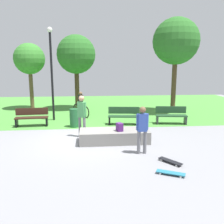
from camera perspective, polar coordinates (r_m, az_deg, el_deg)
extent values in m
plane|color=gray|center=(10.14, -6.45, -6.33)|extent=(28.00, 28.00, 0.00)
cube|color=#478C38|center=(17.72, -5.99, 1.26)|extent=(26.60, 12.44, 0.01)
cube|color=gray|center=(9.57, 0.56, -5.79)|extent=(2.76, 1.08, 0.49)
cube|color=#4C1E66|center=(9.34, 1.84, -3.64)|extent=(0.28, 0.33, 0.32)
cylinder|color=slate|center=(8.39, 7.94, -7.22)|extent=(0.12, 0.12, 0.81)
cylinder|color=slate|center=(8.34, 6.48, -7.31)|extent=(0.12, 0.12, 0.81)
cube|color=#2D4799|center=(8.17, 7.33, -2.53)|extent=(0.33, 0.22, 0.61)
cylinder|color=#2D4799|center=(8.21, 8.48, -2.31)|extent=(0.09, 0.09, 0.56)
cylinder|color=#2D4799|center=(8.12, 6.18, -2.41)|extent=(0.09, 0.09, 0.56)
sphere|color=brown|center=(8.07, 7.41, 0.54)|extent=(0.22, 0.22, 0.22)
cylinder|color=slate|center=(10.31, -7.74, -3.54)|extent=(0.12, 0.12, 0.87)
cylinder|color=slate|center=(10.21, -6.67, -3.67)|extent=(0.12, 0.12, 0.87)
cube|color=#3F8C4C|center=(10.09, -7.31, 0.59)|extent=(0.38, 0.33, 0.65)
cylinder|color=#3F8C4C|center=(10.17, -8.14, 0.80)|extent=(0.09, 0.09, 0.60)
cylinder|color=#3F8C4C|center=(10.00, -6.47, 0.67)|extent=(0.09, 0.09, 0.60)
sphere|color=#9E7556|center=(10.02, -7.38, 3.26)|extent=(0.24, 0.24, 0.24)
cube|color=black|center=(7.86, 13.86, -11.39)|extent=(0.63, 0.76, 0.02)
cylinder|color=silver|center=(7.96, 11.83, -11.31)|extent=(0.06, 0.06, 0.06)
cylinder|color=silver|center=(8.08, 12.52, -10.99)|extent=(0.06, 0.06, 0.06)
cylinder|color=silver|center=(7.67, 15.25, -12.37)|extent=(0.06, 0.06, 0.06)
cylinder|color=silver|center=(7.79, 15.92, -12.01)|extent=(0.06, 0.06, 0.06)
cube|color=teal|center=(7.08, 13.97, -14.01)|extent=(0.80, 0.54, 0.02)
cylinder|color=silver|center=(7.05, 11.54, -14.34)|extent=(0.06, 0.05, 0.06)
cylinder|color=silver|center=(7.20, 11.77, -13.81)|extent=(0.06, 0.05, 0.06)
cylinder|color=silver|center=(7.00, 16.21, -14.79)|extent=(0.06, 0.05, 0.06)
cylinder|color=silver|center=(7.14, 16.34, -14.25)|extent=(0.06, 0.05, 0.06)
cube|color=#1E4223|center=(12.77, 14.12, -0.86)|extent=(1.65, 0.66, 0.06)
cube|color=#1E4223|center=(12.93, 13.99, 0.56)|extent=(1.59, 0.28, 0.36)
cube|color=#2D2D33|center=(12.98, 17.26, -1.85)|extent=(0.13, 0.40, 0.45)
cube|color=#2D2D33|center=(12.69, 10.82, -1.83)|extent=(0.13, 0.40, 0.45)
cube|color=#1E4223|center=(12.23, 2.84, -1.05)|extent=(1.64, 0.64, 0.06)
cube|color=#1E4223|center=(12.39, 2.83, 0.43)|extent=(1.60, 0.26, 0.36)
cube|color=black|center=(12.32, 6.25, -2.09)|extent=(0.13, 0.40, 0.45)
cube|color=black|center=(12.29, -0.61, -2.05)|extent=(0.13, 0.40, 0.45)
cube|color=#331E14|center=(12.58, -18.82, -1.31)|extent=(1.63, 0.55, 0.06)
cube|color=#331E14|center=(12.73, -18.74, 0.14)|extent=(1.60, 0.17, 0.36)
cube|color=black|center=(12.52, -15.43, -2.22)|extent=(0.11, 0.40, 0.45)
cube|color=black|center=(12.77, -22.01, -2.38)|extent=(0.11, 0.40, 0.45)
cylinder|color=brown|center=(17.52, -18.86, 5.31)|extent=(0.26, 0.26, 2.85)
sphere|color=#387F2D|center=(17.45, -19.30, 12.03)|extent=(2.10, 2.10, 2.10)
cylinder|color=#42301E|center=(16.68, -8.42, 5.74)|extent=(0.31, 0.31, 2.98)
sphere|color=#286623|center=(16.62, -8.65, 13.57)|extent=(2.61, 2.61, 2.61)
cylinder|color=#4C3823|center=(15.70, 14.67, 6.37)|extent=(0.30, 0.30, 3.64)
sphere|color=#286623|center=(15.72, 15.17, 16.15)|extent=(2.87, 2.87, 2.87)
cylinder|color=black|center=(13.46, -14.27, 8.05)|extent=(0.12, 0.12, 4.76)
sphere|color=silver|center=(13.57, -14.81, 18.65)|extent=(0.28, 0.28, 0.28)
cylinder|color=#1E592D|center=(11.95, -9.07, -1.42)|extent=(0.46, 0.46, 0.92)
torus|color=black|center=(14.04, -6.35, -0.01)|extent=(0.44, 0.64, 0.72)
torus|color=black|center=(14.97, -8.58, 0.64)|extent=(0.44, 0.64, 0.72)
cube|color=#338C3F|center=(14.47, -7.52, 1.10)|extent=(0.57, 0.85, 0.08)
cube|color=black|center=(14.39, -7.57, 3.06)|extent=(0.30, 0.33, 0.56)
sphere|color=brown|center=(14.35, -7.60, 4.45)|extent=(0.22, 0.22, 0.22)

